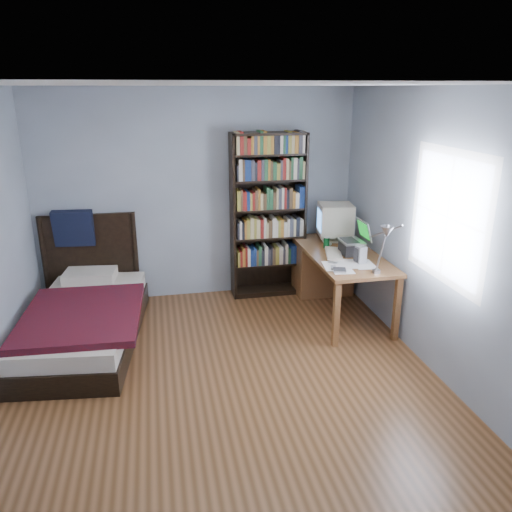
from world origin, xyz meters
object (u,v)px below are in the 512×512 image
desk (327,265)px  keyboard (334,253)px  crt_monitor (334,220)px  soda_can (326,243)px  speaker (361,255)px  bookshelf (268,216)px  desk_lamp (386,236)px  laptop (352,245)px  bed (85,315)px

desk → keyboard: (-0.12, -0.51, 0.33)m
crt_monitor → soda_can: 0.37m
speaker → bookshelf: (-0.74, 1.12, 0.18)m
desk_lamp → soda_can: 1.33m
keyboard → soda_can: soda_can is taller
laptop → desk_lamp: desk_lamp is taller
speaker → bookshelf: size_ratio=0.09×
desk_lamp → bookshelf: size_ratio=0.31×
laptop → keyboard: (-0.21, 0.01, -0.09)m
laptop → soda_can: (-0.21, 0.26, -0.05)m
crt_monitor → speaker: 0.85m
laptop → bed: size_ratio=0.17×
desk → crt_monitor: bearing=-0.2°
keyboard → soda_can: 0.25m
keyboard → crt_monitor: bearing=85.2°
crt_monitor → keyboard: 0.59m
laptop → speaker: 0.31m
speaker → soda_can: speaker is taller
desk_lamp → speaker: desk_lamp is taller
laptop → speaker: bearing=-96.2°
keyboard → bookshelf: 1.01m
desk_lamp → bookshelf: (-0.66, 1.80, -0.22)m
desk_lamp → speaker: size_ratio=3.29×
desk → bed: (-2.80, -0.52, -0.16)m
desk → bookshelf: size_ratio=0.81×
desk → soda_can: soda_can is taller
soda_can → speaker: bearing=-73.1°
crt_monitor → bookshelf: size_ratio=0.23×
soda_can → keyboard: bearing=-90.4°
desk → crt_monitor: (0.06, -0.00, 0.57)m
desk → bed: bearing=-169.5°
desk_lamp → bookshelf: bearing=110.0°
speaker → soda_can: (-0.17, 0.57, -0.03)m
crt_monitor → bed: size_ratio=0.21×
soda_can → bed: 2.75m
laptop → keyboard: laptop is taller
bed → bookshelf: bearing=20.8°
laptop → desk_lamp: 1.07m
desk → bookshelf: (-0.68, 0.29, 0.59)m
soda_can → bookshelf: (-0.56, 0.55, 0.21)m
keyboard → bed: (-2.68, -0.01, -0.49)m
desk → speaker: (0.06, -0.83, 0.41)m
laptop → crt_monitor: bearing=93.0°
crt_monitor → bed: crt_monitor is taller
crt_monitor → desk_lamp: 1.53m
desk_lamp → soda_can: desk_lamp is taller
speaker → soda_can: size_ratio=1.52×
bookshelf → bed: size_ratio=0.92×
bookshelf → bed: 2.39m
speaker → bed: bearing=161.1°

